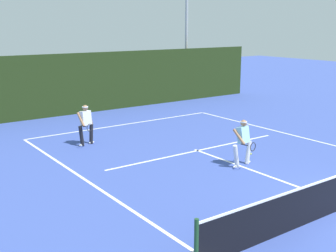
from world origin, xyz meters
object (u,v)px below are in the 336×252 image
at_px(tennis_ball, 251,154).
at_px(light_pole, 187,20).
at_px(player_far, 86,123).
at_px(player_near, 243,141).

height_order(tennis_ball, light_pole, light_pole).
xyz_separation_m(player_far, light_pole, (10.18, 6.69, 4.01)).
bearing_deg(player_far, player_near, 106.70).
distance_m(tennis_ball, light_pole, 13.71).
bearing_deg(tennis_ball, player_far, 132.31).
height_order(player_near, light_pole, light_pole).
bearing_deg(player_far, tennis_ball, 119.13).
relative_size(player_near, tennis_ball, 23.87).
distance_m(player_near, light_pole, 14.57).
xyz_separation_m(tennis_ball, light_pole, (5.91, 11.38, 4.84)).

